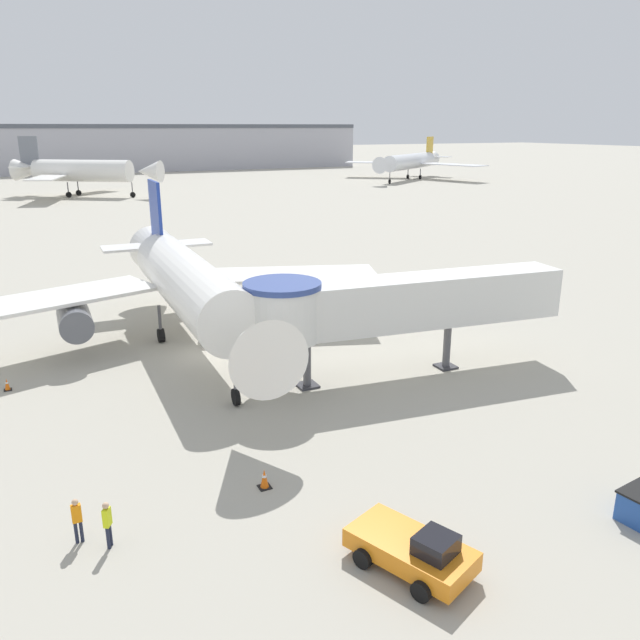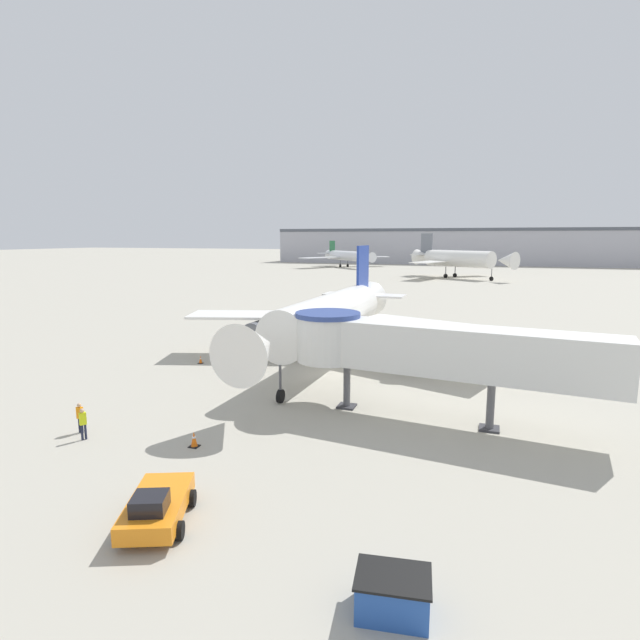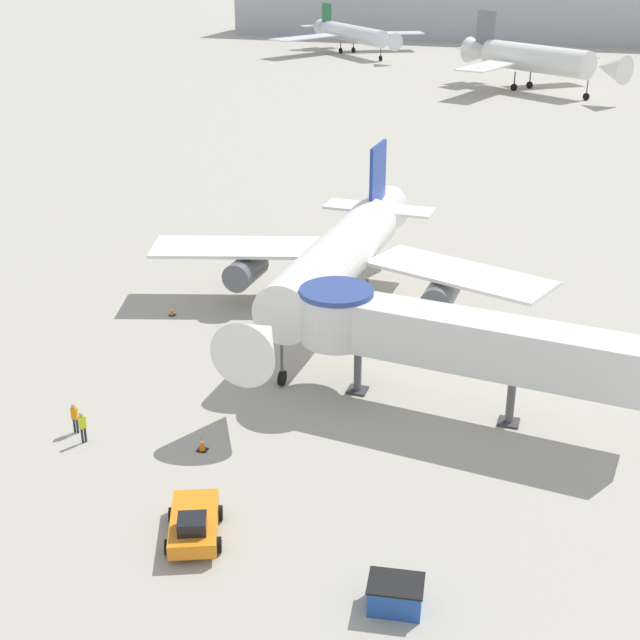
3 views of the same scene
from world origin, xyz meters
name	(u,v)px [view 2 (image 2 of 3)]	position (x,y,z in m)	size (l,w,h in m)	color
ground_plane	(325,372)	(0.00, 0.00, 0.00)	(800.00, 800.00, 0.00)	#A8A393
main_airplane	(331,317)	(-0.17, 1.91, 4.17)	(28.34, 27.83, 9.86)	white
jet_bridge	(421,347)	(8.49, -7.90, 4.32)	(18.74, 5.28, 6.00)	silver
pushback_tug_orange	(157,506)	(0.78, -22.30, 0.71)	(3.39, 4.52, 1.59)	orange
service_container_blue	(393,594)	(9.98, -23.87, 0.60)	(2.35, 1.89, 1.19)	#234C9E
traffic_cone_starboard_wing	(465,373)	(10.58, 1.96, 0.40)	(0.51, 0.51, 0.84)	black
traffic_cone_near_nose	(194,440)	(-1.85, -15.79, 0.39)	(0.49, 0.49, 0.81)	black
traffic_cone_port_wing	(201,360)	(-11.00, -0.75, 0.32)	(0.40, 0.40, 0.67)	black
ground_crew_marshaller	(80,416)	(-8.80, -16.20, 0.98)	(0.33, 0.22, 1.70)	#1E2338
ground_crew_wing_walker	(83,422)	(-7.90, -16.91, 1.00)	(0.34, 0.38, 1.73)	#1E2338
background_jet_gray_tail	(457,259)	(3.20, 100.46, 5.15)	(28.24, 27.32, 11.81)	white
background_jet_green_tail	(347,256)	(-37.53, 137.02, 4.19)	(28.26, 28.20, 9.49)	silver
terminal_building	(495,246)	(12.66, 175.00, 7.17)	(177.30, 19.29, 14.32)	#A8A8B2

